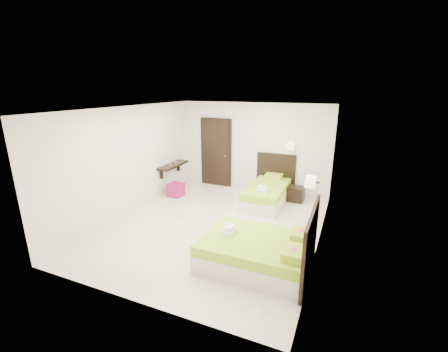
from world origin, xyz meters
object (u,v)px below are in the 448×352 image
at_px(bed_double, 260,250).
at_px(nightstand, 295,194).
at_px(bed_single, 268,192).
at_px(ottoman, 176,190).

bearing_deg(bed_double, nightstand, 90.02).
relative_size(bed_single, nightstand, 4.11).
height_order(bed_single, ottoman, bed_single).
distance_m(bed_single, nightstand, 0.78).
relative_size(bed_single, ottoman, 4.93).
bearing_deg(bed_double, bed_single, 102.80).
bearing_deg(ottoman, nightstand, 16.86).
bearing_deg(ottoman, bed_single, 13.18).
bearing_deg(bed_single, nightstand, 29.31).
relative_size(bed_double, ottoman, 4.88).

